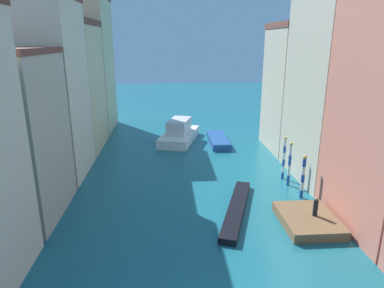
# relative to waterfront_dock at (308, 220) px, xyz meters

# --- Properties ---
(ground_plane) EXTENTS (154.00, 154.00, 0.00)m
(ground_plane) POSITION_rel_waterfront_dock_xyz_m (-8.50, 15.01, -0.37)
(ground_plane) COLOR #196070
(building_left_1) EXTENTS (7.24, 8.67, 13.13)m
(building_left_1) POSITION_rel_waterfront_dock_xyz_m (-22.90, 3.28, 6.21)
(building_left_1) COLOR #BCB299
(building_left_1) RESTS_ON ground
(building_left_2) EXTENTS (7.24, 8.63, 18.01)m
(building_left_2) POSITION_rel_waterfront_dock_xyz_m (-22.90, 12.25, 8.65)
(building_left_2) COLOR beige
(building_left_2) RESTS_ON ground
(building_left_3) EXTENTS (7.24, 9.84, 16.06)m
(building_left_3) POSITION_rel_waterfront_dock_xyz_m (-22.90, 21.40, 7.68)
(building_left_3) COLOR beige
(building_left_3) RESTS_ON ground
(building_left_4) EXTENTS (7.24, 9.63, 19.94)m
(building_left_4) POSITION_rel_waterfront_dock_xyz_m (-22.90, 31.35, 9.62)
(building_left_4) COLOR beige
(building_left_4) RESTS_ON ground
(building_right_2) EXTENTS (7.24, 10.28, 19.24)m
(building_right_2) POSITION_rel_waterfront_dock_xyz_m (5.89, 9.46, 9.26)
(building_right_2) COLOR #BCB299
(building_right_2) RESTS_ON ground
(building_right_3) EXTENTS (7.24, 9.01, 15.72)m
(building_right_3) POSITION_rel_waterfront_dock_xyz_m (5.89, 19.13, 7.50)
(building_right_3) COLOR #BCB299
(building_right_3) RESTS_ON ground
(waterfront_dock) EXTENTS (4.08, 5.21, 0.74)m
(waterfront_dock) POSITION_rel_waterfront_dock_xyz_m (0.00, 0.00, 0.00)
(waterfront_dock) COLOR brown
(waterfront_dock) RESTS_ON ground
(person_on_dock) EXTENTS (0.36, 0.36, 1.54)m
(person_on_dock) POSITION_rel_waterfront_dock_xyz_m (0.48, 0.01, 1.08)
(person_on_dock) COLOR black
(person_on_dock) RESTS_ON waterfront_dock
(mooring_pole_0) EXTENTS (0.34, 0.34, 4.02)m
(mooring_pole_0) POSITION_rel_waterfront_dock_xyz_m (1.25, 4.61, 1.69)
(mooring_pole_0) COLOR #1E479E
(mooring_pole_0) RESTS_ON ground
(mooring_pole_1) EXTENTS (0.30, 0.30, 4.40)m
(mooring_pole_1) POSITION_rel_waterfront_dock_xyz_m (1.00, 7.41, 1.88)
(mooring_pole_1) COLOR #1E479E
(mooring_pole_1) RESTS_ON ground
(mooring_pole_2) EXTENTS (0.29, 0.29, 4.46)m
(mooring_pole_2) POSITION_rel_waterfront_dock_xyz_m (1.00, 9.07, 1.91)
(mooring_pole_2) COLOR #1E479E
(mooring_pole_2) RESTS_ON ground
(vaporetto_white) EXTENTS (6.31, 9.94, 3.10)m
(vaporetto_white) POSITION_rel_waterfront_dock_xyz_m (-9.10, 23.57, 0.78)
(vaporetto_white) COLOR white
(vaporetto_white) RESTS_ON ground
(gondola_black) EXTENTS (4.47, 10.15, 0.52)m
(gondola_black) POSITION_rel_waterfront_dock_xyz_m (-5.10, 2.42, -0.11)
(gondola_black) COLOR black
(gondola_black) RESTS_ON ground
(motorboat_0) EXTENTS (2.43, 7.46, 0.87)m
(motorboat_0) POSITION_rel_waterfront_dock_xyz_m (-3.78, 22.07, 0.07)
(motorboat_0) COLOR #234C93
(motorboat_0) RESTS_ON ground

